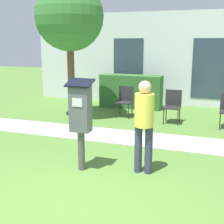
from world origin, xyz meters
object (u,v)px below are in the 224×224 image
outdoor_chair_left (125,99)px  outdoor_chair_middle (173,104)px  person_standing (144,120)px  parking_meter (80,113)px

outdoor_chair_left → outdoor_chair_middle: same height
person_standing → outdoor_chair_middle: person_standing is taller
outdoor_chair_left → outdoor_chair_middle: size_ratio=1.00×
person_standing → outdoor_chair_left: (-1.50, 3.82, -0.40)m
parking_meter → outdoor_chair_middle: (0.98, 3.81, -0.49)m
outdoor_chair_left → outdoor_chair_middle: 1.47m
outdoor_chair_middle → parking_meter: bearing=-109.6°
parking_meter → outdoor_chair_middle: 3.96m
outdoor_chair_left → parking_meter: bearing=-68.9°
parking_meter → person_standing: size_ratio=1.01×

